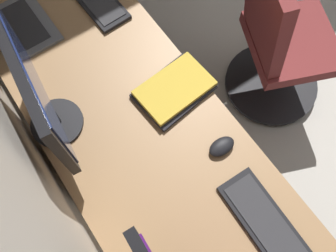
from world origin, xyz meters
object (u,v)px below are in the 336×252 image
drawer_pedestal (127,144)px  laptop_leftmost (5,27)px  mouse_main (222,147)px  monitor_primary (35,91)px  book_stack_near (174,90)px  keyboard_main (270,229)px  office_chair (278,46)px

drawer_pedestal → laptop_leftmost: size_ratio=2.17×
mouse_main → drawer_pedestal: bearing=34.5°
drawer_pedestal → laptop_leftmost: laptop_leftmost is taller
drawer_pedestal → monitor_primary: size_ratio=1.35×
monitor_primary → laptop_leftmost: (0.48, -0.02, -0.21)m
laptop_leftmost → book_stack_near: bearing=-146.1°
monitor_primary → keyboard_main: size_ratio=1.22×
monitor_primary → laptop_leftmost: monitor_primary is taller
office_chair → book_stack_near: bearing=92.9°
laptop_leftmost → book_stack_near: (-0.62, -0.42, -0.03)m
book_stack_near → office_chair: size_ratio=0.32×
book_stack_near → office_chair: office_chair is taller
keyboard_main → book_stack_near: 0.62m
keyboard_main → office_chair: size_ratio=0.44×
mouse_main → book_stack_near: size_ratio=0.34×
laptop_leftmost → office_chair: office_chair is taller
mouse_main → office_chair: size_ratio=0.11×
laptop_leftmost → mouse_main: size_ratio=3.08×
keyboard_main → mouse_main: mouse_main is taller
monitor_primary → book_stack_near: 0.52m
book_stack_near → office_chair: 0.73m
mouse_main → office_chair: bearing=-63.9°
drawer_pedestal → office_chair: office_chair is taller
keyboard_main → office_chair: bearing=-47.5°
keyboard_main → book_stack_near: bearing=-3.2°
keyboard_main → laptop_leftmost: bearing=17.2°
keyboard_main → office_chair: 1.00m
laptop_leftmost → keyboard_main: (-1.24, -0.38, -0.04)m
drawer_pedestal → office_chair: size_ratio=0.72×
keyboard_main → monitor_primary: bearing=28.2°
book_stack_near → laptop_leftmost: bearing=33.9°
laptop_leftmost → mouse_main: (-0.91, -0.43, -0.04)m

